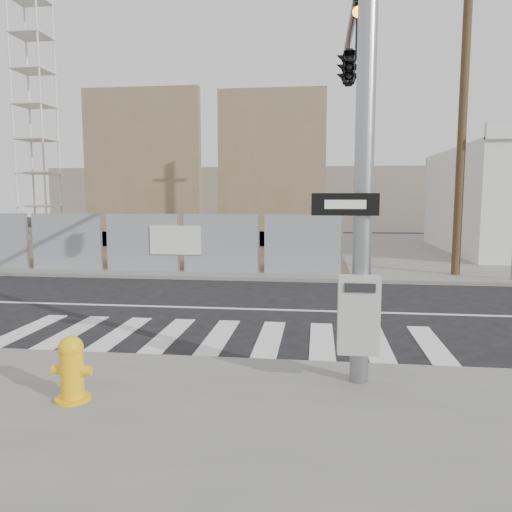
# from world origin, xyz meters

# --- Properties ---
(ground) EXTENTS (100.00, 100.00, 0.00)m
(ground) POSITION_xyz_m (0.00, 0.00, 0.00)
(ground) COLOR black
(ground) RESTS_ON ground
(sidewalk_far) EXTENTS (50.00, 20.00, 0.12)m
(sidewalk_far) POSITION_xyz_m (0.00, 14.00, 0.06)
(sidewalk_far) COLOR slate
(sidewalk_far) RESTS_ON ground
(signal_pole) EXTENTS (0.96, 5.87, 7.00)m
(signal_pole) POSITION_xyz_m (2.49, -2.05, 4.78)
(signal_pole) COLOR gray
(signal_pole) RESTS_ON sidewalk_near
(concrete_wall_left) EXTENTS (6.00, 1.30, 8.00)m
(concrete_wall_left) POSITION_xyz_m (-7.00, 13.08, 3.38)
(concrete_wall_left) COLOR brown
(concrete_wall_left) RESTS_ON sidewalk_far
(concrete_wall_right) EXTENTS (5.50, 1.30, 8.00)m
(concrete_wall_right) POSITION_xyz_m (-0.50, 14.08, 3.38)
(concrete_wall_right) COLOR brown
(concrete_wall_right) RESTS_ON sidewalk_far
(crane_tower) EXTENTS (2.60, 2.60, 18.15)m
(crane_tower) POSITION_xyz_m (-15.00, 17.00, 9.02)
(crane_tower) COLOR slate
(crane_tower) RESTS_ON sidewalk_far
(utility_pole_right) EXTENTS (1.60, 0.28, 10.00)m
(utility_pole_right) POSITION_xyz_m (6.50, 5.50, 5.20)
(utility_pole_right) COLOR brown
(utility_pole_right) RESTS_ON sidewalk_far
(fire_hydrant) EXTENTS (0.52, 0.48, 0.85)m
(fire_hydrant) POSITION_xyz_m (-1.20, -5.95, 0.54)
(fire_hydrant) COLOR yellow
(fire_hydrant) RESTS_ON sidewalk_near
(traffic_cone_c) EXTENTS (0.40, 0.40, 0.64)m
(traffic_cone_c) POSITION_xyz_m (-5.30, 5.37, 0.43)
(traffic_cone_c) COLOR orange
(traffic_cone_c) RESTS_ON sidewalk_far
(traffic_cone_d) EXTENTS (0.42, 0.42, 0.79)m
(traffic_cone_d) POSITION_xyz_m (-3.26, 5.41, 0.50)
(traffic_cone_d) COLOR orange
(traffic_cone_d) RESTS_ON sidewalk_far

